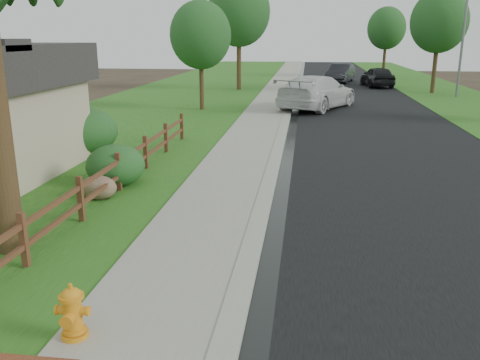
# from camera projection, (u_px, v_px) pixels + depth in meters

# --- Properties ---
(road) EXTENTS (8.00, 90.00, 0.02)m
(road) POSITION_uv_depth(u_px,v_px,m) (348.00, 91.00, 39.01)
(road) COLOR black
(road) RESTS_ON ground
(curb) EXTENTS (0.40, 90.00, 0.12)m
(curb) POSITION_uv_depth(u_px,v_px,m) (294.00, 90.00, 39.51)
(curb) COLOR gray
(curb) RESTS_ON ground
(wet_gutter) EXTENTS (0.50, 90.00, 0.00)m
(wet_gutter) POSITION_uv_depth(u_px,v_px,m) (298.00, 90.00, 39.48)
(wet_gutter) COLOR black
(wet_gutter) RESTS_ON road
(sidewalk) EXTENTS (2.20, 90.00, 0.10)m
(sidewalk) POSITION_uv_depth(u_px,v_px,m) (277.00, 90.00, 39.67)
(sidewalk) COLOR gray
(sidewalk) RESTS_ON ground
(grass_strip) EXTENTS (1.60, 90.00, 0.06)m
(grass_strip) POSITION_uv_depth(u_px,v_px,m) (253.00, 90.00, 39.91)
(grass_strip) COLOR #1B5017
(grass_strip) RESTS_ON ground
(lawn_near) EXTENTS (9.00, 90.00, 0.04)m
(lawn_near) POSITION_uv_depth(u_px,v_px,m) (188.00, 89.00, 40.56)
(lawn_near) COLOR #1B5017
(lawn_near) RESTS_ON ground
(verge_far) EXTENTS (6.00, 90.00, 0.04)m
(verge_far) POSITION_uv_depth(u_px,v_px,m) (442.00, 92.00, 38.15)
(verge_far) COLOR #1B5017
(verge_far) RESTS_ON ground
(ranch_fence) EXTENTS (0.12, 16.92, 1.10)m
(ranch_fence) POSITION_uv_depth(u_px,v_px,m) (101.00, 183.00, 12.57)
(ranch_fence) COLOR #532D1B
(ranch_fence) RESTS_ON ground
(fire_hydrant) EXTENTS (0.52, 0.42, 0.81)m
(fire_hydrant) POSITION_uv_depth(u_px,v_px,m) (73.00, 313.00, 6.94)
(fire_hydrant) COLOR orange
(fire_hydrant) RESTS_ON sidewalk
(white_suv) EXTENTS (5.21, 7.13, 1.92)m
(white_suv) POSITION_uv_depth(u_px,v_px,m) (317.00, 92.00, 29.38)
(white_suv) COLOR silver
(white_suv) RESTS_ON road
(dark_car_mid) EXTENTS (2.56, 5.12, 1.68)m
(dark_car_mid) POSITION_uv_depth(u_px,v_px,m) (377.00, 77.00, 42.07)
(dark_car_mid) COLOR black
(dark_car_mid) RESTS_ON road
(dark_car_far) EXTENTS (3.01, 5.29, 1.65)m
(dark_car_far) POSITION_uv_depth(u_px,v_px,m) (341.00, 73.00, 46.16)
(dark_car_far) COLOR black
(dark_car_far) RESTS_ON road
(streetlight) EXTENTS (1.93, 0.38, 8.34)m
(streetlight) POSITION_uv_depth(u_px,v_px,m) (462.00, 26.00, 33.88)
(streetlight) COLOR slate
(streetlight) RESTS_ON ground
(boulder) EXTENTS (1.09, 0.91, 0.64)m
(boulder) POSITION_uv_depth(u_px,v_px,m) (98.00, 188.00, 13.17)
(boulder) COLOR brown
(boulder) RESTS_ON ground
(shrub_c) EXTENTS (1.92, 1.92, 1.19)m
(shrub_c) POSITION_uv_depth(u_px,v_px,m) (115.00, 166.00, 14.31)
(shrub_c) COLOR #1A4821
(shrub_c) RESTS_ON ground
(shrub_d) EXTENTS (3.08, 3.08, 1.68)m
(shrub_d) POSITION_uv_depth(u_px,v_px,m) (83.00, 131.00, 18.12)
(shrub_d) COLOR #1A4821
(shrub_d) RESTS_ON ground
(tree_near_left) EXTENTS (3.41, 3.41, 6.03)m
(tree_near_left) POSITION_uv_depth(u_px,v_px,m) (201.00, 35.00, 28.09)
(tree_near_left) COLOR #392B17
(tree_near_left) RESTS_ON ground
(tree_mid_left) EXTENTS (4.75, 4.75, 8.49)m
(tree_mid_left) POSITION_uv_depth(u_px,v_px,m) (239.00, 12.00, 38.41)
(tree_mid_left) COLOR #392B17
(tree_mid_left) RESTS_ON ground
(tree_mid_right) EXTENTS (4.04, 4.04, 7.33)m
(tree_mid_right) POSITION_uv_depth(u_px,v_px,m) (439.00, 22.00, 36.16)
(tree_mid_right) COLOR #392B17
(tree_mid_right) RESTS_ON ground
(tree_far_right) EXTENTS (3.74, 3.74, 6.89)m
(tree_far_right) POSITION_uv_depth(u_px,v_px,m) (387.00, 28.00, 49.89)
(tree_far_right) COLOR #392B17
(tree_far_right) RESTS_ON ground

